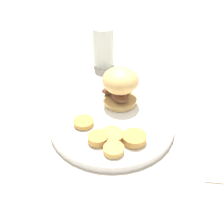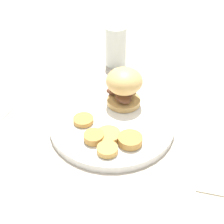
# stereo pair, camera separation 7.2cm
# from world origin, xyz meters

# --- Properties ---
(ground_plane) EXTENTS (4.00, 4.00, 0.00)m
(ground_plane) POSITION_xyz_m (0.00, 0.00, 0.00)
(ground_plane) COLOR #B2A899
(dinner_plate) EXTENTS (0.29, 0.29, 0.02)m
(dinner_plate) POSITION_xyz_m (0.00, 0.00, 0.01)
(dinner_plate) COLOR white
(dinner_plate) RESTS_ON ground_plane
(sandwich) EXTENTS (0.10, 0.10, 0.10)m
(sandwich) POSITION_xyz_m (0.05, -0.06, 0.07)
(sandwich) COLOR tan
(sandwich) RESTS_ON dinner_plate
(potato_round_0) EXTENTS (0.04, 0.04, 0.02)m
(potato_round_0) POSITION_xyz_m (-0.04, 0.07, 0.03)
(potato_round_0) COLOR #BC8942
(potato_round_0) RESTS_ON dinner_plate
(potato_round_1) EXTENTS (0.05, 0.05, 0.01)m
(potato_round_1) POSITION_xyz_m (-0.05, 0.03, 0.02)
(potato_round_1) COLOR tan
(potato_round_1) RESTS_ON dinner_plate
(potato_round_2) EXTENTS (0.04, 0.04, 0.01)m
(potato_round_2) POSITION_xyz_m (-0.09, 0.06, 0.03)
(potato_round_2) COLOR tan
(potato_round_2) RESTS_ON dinner_plate
(potato_round_3) EXTENTS (0.05, 0.05, 0.01)m
(potato_round_3) POSITION_xyz_m (0.03, 0.06, 0.02)
(potato_round_3) COLOR #BC8942
(potato_round_3) RESTS_ON dinner_plate
(potato_round_4) EXTENTS (0.05, 0.05, 0.02)m
(potato_round_4) POSITION_xyz_m (-0.09, 0.00, 0.03)
(potato_round_4) COLOR #BC8942
(potato_round_4) RESTS_ON dinner_plate
(drinking_glass) EXTENTS (0.06, 0.06, 0.12)m
(drinking_glass) POSITION_xyz_m (0.26, -0.15, 0.06)
(drinking_glass) COLOR silver
(drinking_glass) RESTS_ON ground_plane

